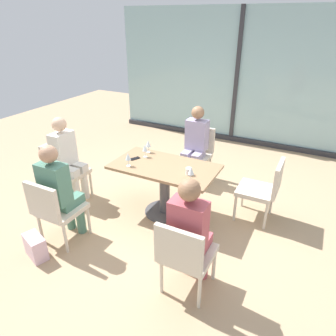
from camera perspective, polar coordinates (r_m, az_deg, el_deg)
name	(u,v)px	position (r m, az deg, el deg)	size (l,w,h in m)	color
ground_plane	(165,212)	(4.36, -0.61, -8.19)	(12.00, 12.00, 0.00)	tan
window_wall_backdrop	(236,85)	(6.71, 12.66, 14.92)	(5.40, 0.10, 2.70)	#91B7BC
dining_table_main	(165,178)	(4.08, -0.64, -1.95)	(1.38, 0.76, 0.73)	#997551
chair_front_left	(55,208)	(3.78, -20.38, -7.05)	(0.46, 0.50, 0.87)	beige
chair_near_window	(197,151)	(5.05, 5.50, 3.16)	(0.46, 0.51, 0.87)	beige
chair_front_right	(185,254)	(2.96, 3.20, -15.72)	(0.46, 0.50, 0.87)	beige
chair_side_end	(64,167)	(4.74, -18.94, 0.18)	(0.50, 0.46, 0.87)	beige
chair_far_right	(264,187)	(4.15, 17.54, -3.43)	(0.50, 0.46, 0.87)	beige
person_front_left	(59,189)	(3.74, -19.68, -3.66)	(0.34, 0.39, 1.26)	#4C7F6B
person_near_window	(195,142)	(4.87, 5.11, 4.91)	(0.34, 0.39, 1.26)	#9E93B7
person_front_right	(190,230)	(2.90, 4.21, -11.44)	(0.34, 0.39, 1.26)	#B24C56
person_side_end	(67,156)	(4.59, -18.34, 2.19)	(0.39, 0.34, 1.26)	silver
wine_glass_0	(191,171)	(3.57, 4.34, -0.56)	(0.07, 0.07, 0.18)	silver
wine_glass_1	(128,157)	(3.96, -7.49, 2.10)	(0.07, 0.07, 0.18)	silver
wine_glass_2	(148,144)	(4.35, -3.74, 4.55)	(0.07, 0.07, 0.18)	silver
wine_glass_3	(145,148)	(4.20, -4.34, 3.73)	(0.07, 0.07, 0.18)	silver
coffee_cup	(189,171)	(3.76, 3.90, -0.62)	(0.08, 0.08, 0.09)	white
cell_phone_on_table	(135,159)	(4.21, -6.26, 1.76)	(0.07, 0.14, 0.01)	black
handbag_0	(36,247)	(3.87, -23.55, -13.37)	(0.30, 0.16, 0.28)	beige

